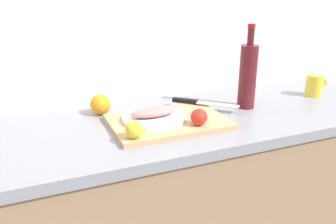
{
  "coord_description": "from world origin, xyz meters",
  "views": [
    {
      "loc": [
        -0.5,
        -1.2,
        1.41
      ],
      "look_at": [
        -0.02,
        -0.03,
        0.95
      ],
      "focal_mm": 37.88,
      "sensor_mm": 36.0,
      "label": 1
    }
  ],
  "objects_px": {
    "wine_bottle": "(248,75)",
    "orange_0": "(100,105)",
    "fish_fillet": "(154,112)",
    "cutting_board": "(168,122)",
    "lemon_0": "(134,130)",
    "chef_knife": "(197,102)",
    "coffee_mug_0": "(314,85)",
    "white_plate": "(154,118)"
  },
  "relations": [
    {
      "from": "cutting_board",
      "to": "lemon_0",
      "type": "relative_size",
      "value": 7.24
    },
    {
      "from": "lemon_0",
      "to": "cutting_board",
      "type": "bearing_deg",
      "value": 34.11
    },
    {
      "from": "orange_0",
      "to": "white_plate",
      "type": "bearing_deg",
      "value": -49.83
    },
    {
      "from": "wine_bottle",
      "to": "orange_0",
      "type": "relative_size",
      "value": 4.25
    },
    {
      "from": "cutting_board",
      "to": "coffee_mug_0",
      "type": "bearing_deg",
      "value": 5.31
    },
    {
      "from": "cutting_board",
      "to": "fish_fillet",
      "type": "distance_m",
      "value": 0.07
    },
    {
      "from": "coffee_mug_0",
      "to": "orange_0",
      "type": "height_order",
      "value": "coffee_mug_0"
    },
    {
      "from": "cutting_board",
      "to": "lemon_0",
      "type": "bearing_deg",
      "value": -145.89
    },
    {
      "from": "fish_fillet",
      "to": "lemon_0",
      "type": "relative_size",
      "value": 3.01
    },
    {
      "from": "fish_fillet",
      "to": "coffee_mug_0",
      "type": "bearing_deg",
      "value": 3.86
    },
    {
      "from": "wine_bottle",
      "to": "coffee_mug_0",
      "type": "distance_m",
      "value": 0.41
    },
    {
      "from": "fish_fillet",
      "to": "coffee_mug_0",
      "type": "distance_m",
      "value": 0.84
    },
    {
      "from": "cutting_board",
      "to": "wine_bottle",
      "type": "height_order",
      "value": "wine_bottle"
    },
    {
      "from": "lemon_0",
      "to": "coffee_mug_0",
      "type": "height_order",
      "value": "coffee_mug_0"
    },
    {
      "from": "cutting_board",
      "to": "white_plate",
      "type": "relative_size",
      "value": 1.8
    },
    {
      "from": "chef_knife",
      "to": "wine_bottle",
      "type": "distance_m",
      "value": 0.24
    },
    {
      "from": "coffee_mug_0",
      "to": "chef_knife",
      "type": "bearing_deg",
      "value": 175.64
    },
    {
      "from": "chef_knife",
      "to": "orange_0",
      "type": "distance_m",
      "value": 0.41
    },
    {
      "from": "chef_knife",
      "to": "wine_bottle",
      "type": "height_order",
      "value": "wine_bottle"
    },
    {
      "from": "wine_bottle",
      "to": "fish_fillet",
      "type": "bearing_deg",
      "value": -174.96
    },
    {
      "from": "lemon_0",
      "to": "white_plate",
      "type": "bearing_deg",
      "value": 47.94
    },
    {
      "from": "fish_fillet",
      "to": "orange_0",
      "type": "distance_m",
      "value": 0.25
    },
    {
      "from": "cutting_board",
      "to": "chef_knife",
      "type": "relative_size",
      "value": 1.88
    },
    {
      "from": "lemon_0",
      "to": "orange_0",
      "type": "height_order",
      "value": "orange_0"
    },
    {
      "from": "wine_bottle",
      "to": "white_plate",
      "type": "bearing_deg",
      "value": -174.96
    },
    {
      "from": "cutting_board",
      "to": "white_plate",
      "type": "bearing_deg",
      "value": 162.18
    },
    {
      "from": "coffee_mug_0",
      "to": "cutting_board",
      "type": "bearing_deg",
      "value": -174.69
    },
    {
      "from": "fish_fillet",
      "to": "wine_bottle",
      "type": "distance_m",
      "value": 0.45
    },
    {
      "from": "white_plate",
      "to": "wine_bottle",
      "type": "xyz_separation_m",
      "value": [
        0.44,
        0.04,
        0.12
      ]
    },
    {
      "from": "fish_fillet",
      "to": "wine_bottle",
      "type": "bearing_deg",
      "value": 5.04
    },
    {
      "from": "lemon_0",
      "to": "wine_bottle",
      "type": "bearing_deg",
      "value": 16.97
    },
    {
      "from": "lemon_0",
      "to": "chef_knife",
      "type": "bearing_deg",
      "value": 33.6
    },
    {
      "from": "coffee_mug_0",
      "to": "wine_bottle",
      "type": "bearing_deg",
      "value": -177.44
    },
    {
      "from": "cutting_board",
      "to": "coffee_mug_0",
      "type": "height_order",
      "value": "coffee_mug_0"
    },
    {
      "from": "cutting_board",
      "to": "fish_fillet",
      "type": "height_order",
      "value": "fish_fillet"
    },
    {
      "from": "coffee_mug_0",
      "to": "lemon_0",
      "type": "bearing_deg",
      "value": -168.86
    },
    {
      "from": "fish_fillet",
      "to": "lemon_0",
      "type": "bearing_deg",
      "value": -132.06
    },
    {
      "from": "white_plate",
      "to": "fish_fillet",
      "type": "xyz_separation_m",
      "value": [
        0.0,
        0.0,
        0.03
      ]
    },
    {
      "from": "cutting_board",
      "to": "fish_fillet",
      "type": "xyz_separation_m",
      "value": [
        -0.05,
        0.02,
        0.04
      ]
    },
    {
      "from": "lemon_0",
      "to": "wine_bottle",
      "type": "height_order",
      "value": "wine_bottle"
    },
    {
      "from": "white_plate",
      "to": "coffee_mug_0",
      "type": "relative_size",
      "value": 2.07
    },
    {
      "from": "coffee_mug_0",
      "to": "orange_0",
      "type": "relative_size",
      "value": 1.39
    }
  ]
}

